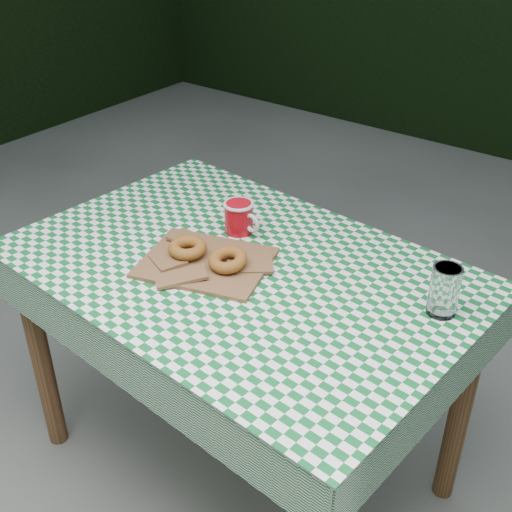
{
  "coord_description": "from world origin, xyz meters",
  "views": [
    {
      "loc": [
        1.01,
        -1.23,
        1.66
      ],
      "look_at": [
        0.16,
        -0.09,
        0.79
      ],
      "focal_mm": 45.42,
      "sensor_mm": 36.0,
      "label": 1
    }
  ],
  "objects_px": {
    "table": "(241,375)",
    "drinking_glass": "(444,291)",
    "paper_bag": "(206,261)",
    "coffee_mug": "(239,217)"
  },
  "relations": [
    {
      "from": "table",
      "to": "drinking_glass",
      "type": "xyz_separation_m",
      "value": [
        0.5,
        0.12,
        0.44
      ]
    },
    {
      "from": "paper_bag",
      "to": "drinking_glass",
      "type": "bearing_deg",
      "value": 16.4
    },
    {
      "from": "table",
      "to": "paper_bag",
      "type": "xyz_separation_m",
      "value": [
        -0.07,
        -0.05,
        0.39
      ]
    },
    {
      "from": "paper_bag",
      "to": "coffee_mug",
      "type": "xyz_separation_m",
      "value": [
        -0.04,
        0.19,
        0.04
      ]
    },
    {
      "from": "paper_bag",
      "to": "drinking_glass",
      "type": "height_order",
      "value": "drinking_glass"
    },
    {
      "from": "paper_bag",
      "to": "coffee_mug",
      "type": "distance_m",
      "value": 0.2
    },
    {
      "from": "table",
      "to": "coffee_mug",
      "type": "bearing_deg",
      "value": 133.21
    },
    {
      "from": "paper_bag",
      "to": "coffee_mug",
      "type": "bearing_deg",
      "value": 101.55
    },
    {
      "from": "paper_bag",
      "to": "coffee_mug",
      "type": "height_order",
      "value": "coffee_mug"
    },
    {
      "from": "table",
      "to": "drinking_glass",
      "type": "bearing_deg",
      "value": 18.53
    }
  ]
}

